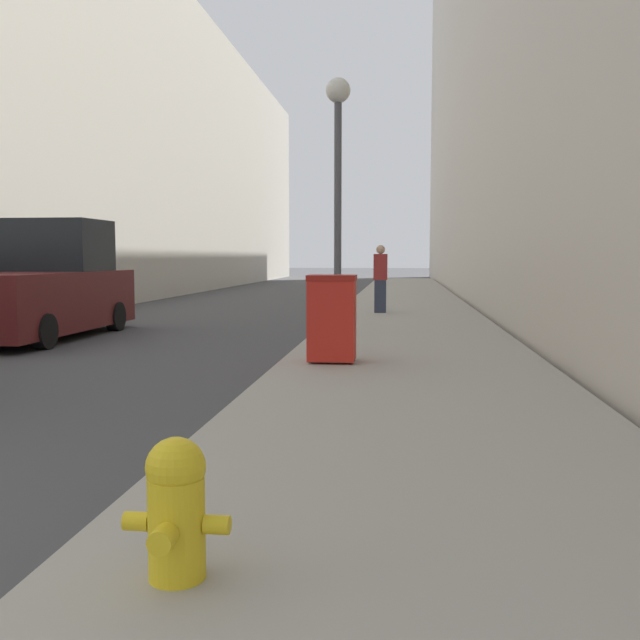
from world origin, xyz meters
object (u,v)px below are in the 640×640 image
at_px(lamppost, 338,164).
at_px(pedestrian_on_sidewalk, 380,279).
at_px(pickup_truck, 41,289).
at_px(fire_hydrant, 176,505).
at_px(trash_bin, 332,318).

bearing_deg(lamppost, pedestrian_on_sidewalk, 82.10).
bearing_deg(pedestrian_on_sidewalk, pickup_truck, -140.48).
relative_size(fire_hydrant, pickup_truck, 0.13).
bearing_deg(fire_hydrant, lamppost, 91.23).
relative_size(pickup_truck, pedestrian_on_sidewalk, 2.83).
distance_m(fire_hydrant, lamppost, 11.47).
bearing_deg(lamppost, trash_bin, -85.98).
xyz_separation_m(fire_hydrant, pickup_truck, (-6.26, 10.60, 0.50)).
distance_m(pickup_truck, pedestrian_on_sidewalk, 8.72).
bearing_deg(fire_hydrant, pickup_truck, 120.57).
xyz_separation_m(fire_hydrant, lamppost, (-0.24, 11.08, 2.98)).
relative_size(fire_hydrant, lamppost, 0.14).
xyz_separation_m(lamppost, pedestrian_on_sidewalk, (0.70, 5.07, -2.41)).
height_order(trash_bin, pickup_truck, pickup_truck).
xyz_separation_m(trash_bin, pickup_truck, (-6.31, 3.62, 0.21)).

